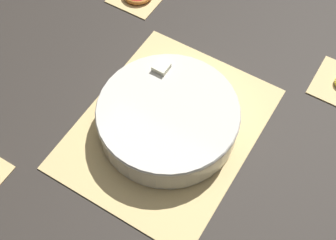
% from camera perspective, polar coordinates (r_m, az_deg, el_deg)
% --- Properties ---
extents(ground_plane, '(6.00, 6.00, 0.00)m').
position_cam_1_polar(ground_plane, '(1.01, 0.00, -1.02)').
color(ground_plane, '#2D2823').
extents(bamboo_mat_center, '(0.45, 0.36, 0.01)m').
position_cam_1_polar(bamboo_mat_center, '(1.01, 0.00, -0.93)').
color(bamboo_mat_center, '#D6B775').
rests_on(bamboo_mat_center, ground_plane).
extents(fruit_salad_bowl, '(0.30, 0.30, 0.08)m').
position_cam_1_polar(fruit_salad_bowl, '(0.98, 0.02, 0.39)').
color(fruit_salad_bowl, silver).
rests_on(fruit_salad_bowl, bamboo_mat_center).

